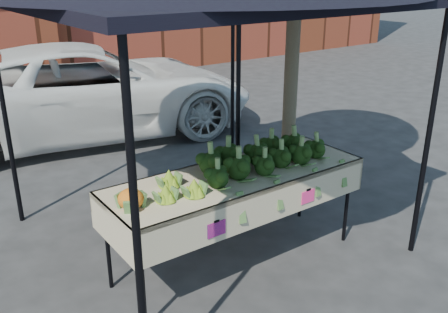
% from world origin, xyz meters
% --- Properties ---
extents(ground, '(90.00, 90.00, 0.00)m').
position_xyz_m(ground, '(0.00, 0.00, 0.00)').
color(ground, '#262629').
extents(table, '(2.41, 0.83, 0.90)m').
position_xyz_m(table, '(-0.16, 0.06, 0.45)').
color(table, beige).
rests_on(table, ground).
extents(canopy, '(3.16, 3.16, 2.74)m').
position_xyz_m(canopy, '(-0.11, 0.66, 1.37)').
color(canopy, black).
rests_on(canopy, ground).
extents(broccoli_heap, '(1.36, 0.56, 0.25)m').
position_xyz_m(broccoli_heap, '(0.11, 0.09, 1.02)').
color(broccoli_heap, black).
rests_on(broccoli_heap, table).
extents(romanesco_cluster, '(0.42, 0.46, 0.19)m').
position_xyz_m(romanesco_cluster, '(-0.83, 0.05, 1.00)').
color(romanesco_cluster, '#9EB329').
rests_on(romanesco_cluster, table).
extents(cauliflower_pair, '(0.19, 0.19, 0.17)m').
position_xyz_m(cauliflower_pair, '(-1.21, 0.01, 0.99)').
color(cauliflower_pair, orange).
rests_on(cauliflower_pair, table).
extents(street_tree, '(2.19, 2.19, 4.32)m').
position_xyz_m(street_tree, '(1.01, 0.66, 2.16)').
color(street_tree, '#1E4C14').
rests_on(street_tree, ground).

